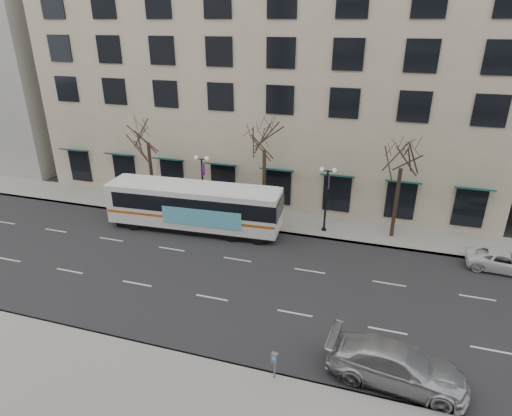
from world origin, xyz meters
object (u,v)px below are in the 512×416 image
at_px(lamp_post_right, 326,197).
at_px(silver_car, 397,365).
at_px(pay_station, 275,360).
at_px(city_bus, 195,206).
at_px(white_pickup, 504,261).
at_px(tree_far_mid, 264,138).
at_px(tree_far_right, 403,155).
at_px(lamp_post_left, 203,183).
at_px(tree_far_left, 147,131).

xyz_separation_m(lamp_post_right, silver_car, (5.35, -13.92, -2.04)).
height_order(lamp_post_right, pay_station, lamp_post_right).
xyz_separation_m(city_bus, white_pickup, (21.69, 0.40, -1.34)).
bearing_deg(silver_car, white_pickup, -23.91).
xyz_separation_m(tree_far_mid, tree_far_right, (10.00, -0.00, -0.48)).
bearing_deg(lamp_post_left, silver_car, -42.19).
bearing_deg(tree_far_left, tree_far_mid, 0.00).
height_order(tree_far_right, lamp_post_left, tree_far_right).
bearing_deg(pay_station, lamp_post_right, 99.23).
relative_size(tree_far_left, lamp_post_right, 1.60).
relative_size(tree_far_mid, city_bus, 0.63).
height_order(tree_far_mid, lamp_post_right, tree_far_mid).
xyz_separation_m(tree_far_mid, white_pickup, (17.06, -2.60, -6.26)).
distance_m(tree_far_mid, silver_car, 18.82).
relative_size(city_bus, pay_station, 9.75).
bearing_deg(city_bus, lamp_post_left, 95.45).
distance_m(silver_car, white_pickup, 13.67).
bearing_deg(lamp_post_left, tree_far_right, 2.29).
relative_size(lamp_post_left, white_pickup, 1.12).
bearing_deg(tree_far_left, silver_car, -35.49).
relative_size(city_bus, white_pickup, 2.91).
xyz_separation_m(tree_far_left, silver_car, (20.36, -14.52, -5.80)).
bearing_deg(silver_car, tree_far_mid, 40.94).
distance_m(tree_far_left, city_bus, 7.75).
bearing_deg(tree_far_mid, silver_car, -54.48).
relative_size(tree_far_mid, pay_station, 6.16).
bearing_deg(lamp_post_left, pay_station, -56.83).
relative_size(tree_far_left, tree_far_mid, 0.98).
xyz_separation_m(tree_far_left, city_bus, (5.37, -3.00, -4.71)).
relative_size(tree_far_right, pay_station, 5.80).
bearing_deg(lamp_post_left, white_pickup, -5.18).
distance_m(lamp_post_right, pay_station, 15.60).
height_order(tree_far_mid, white_pickup, tree_far_mid).
distance_m(lamp_post_left, silver_car, 20.83).
bearing_deg(tree_far_right, silver_car, -88.57).
bearing_deg(lamp_post_left, lamp_post_right, 0.00).
bearing_deg(white_pickup, lamp_post_left, 88.40).
bearing_deg(tree_far_left, lamp_post_right, -2.29).
bearing_deg(city_bus, pay_station, -56.47).
height_order(tree_far_mid, silver_car, tree_far_mid).
height_order(lamp_post_right, silver_car, lamp_post_right).
bearing_deg(white_pickup, tree_far_left, 88.09).
distance_m(lamp_post_left, lamp_post_right, 10.00).
xyz_separation_m(tree_far_left, tree_far_right, (20.00, 0.00, -0.28)).
xyz_separation_m(lamp_post_left, pay_station, (10.13, -15.50, -1.79)).
bearing_deg(tree_far_right, lamp_post_right, -173.15).
xyz_separation_m(tree_far_right, lamp_post_left, (-14.99, -0.60, -3.48)).
distance_m(city_bus, white_pickup, 21.73).
relative_size(tree_far_right, white_pickup, 1.73).
xyz_separation_m(tree_far_left, lamp_post_right, (15.01, -0.60, -3.75)).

